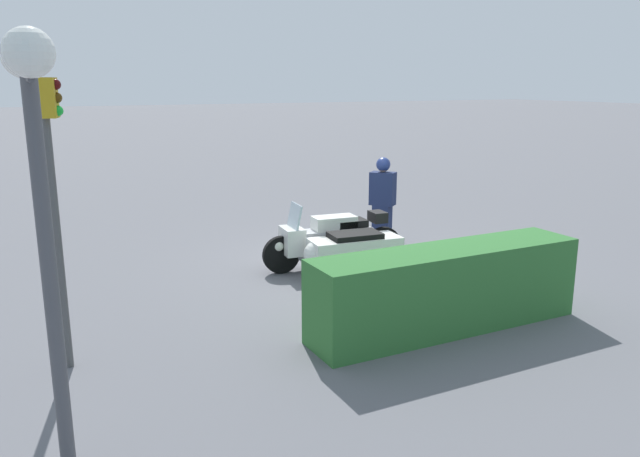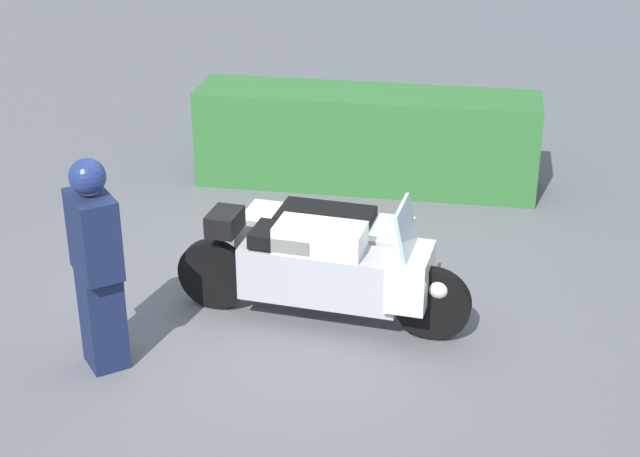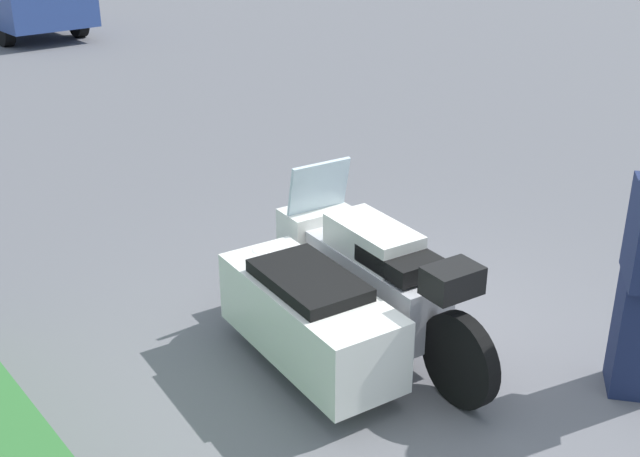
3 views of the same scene
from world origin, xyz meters
The scene contains 2 objects.
ground_plane centered at (0.00, 0.00, 0.00)m, with size 160.00×160.00×0.00m, color slate.
police_motorcycle centered at (0.52, 0.15, 0.46)m, with size 2.49×1.32×1.15m.
Camera 3 is at (-3.24, 3.25, 3.09)m, focal length 45.00 mm.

